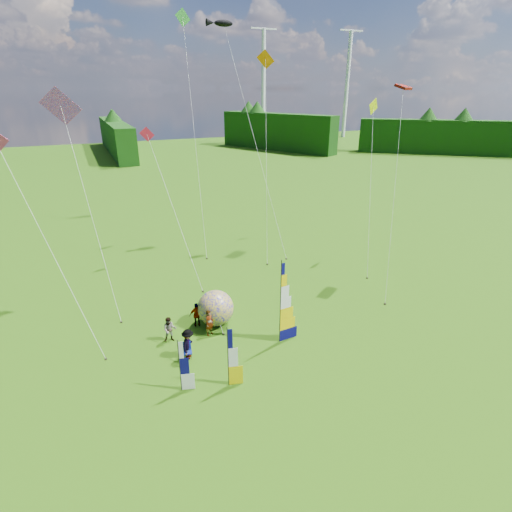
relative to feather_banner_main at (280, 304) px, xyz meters
name	(u,v)px	position (x,y,z in m)	size (l,w,h in m)	color
ground	(302,371)	(-0.13, -3.00, -2.62)	(220.00, 220.00, 0.00)	#3F7510
treeline_ring	(306,308)	(-0.13, -3.00, 1.38)	(210.00, 210.00, 8.00)	#123E0D
turbine_left	(347,86)	(69.87, 92.00, 12.38)	(8.00, 1.20, 30.00)	silver
turbine_right	(263,86)	(44.87, 99.00, 12.38)	(8.00, 1.20, 30.00)	silver
feather_banner_main	(280,304)	(0.00, 0.00, 0.00)	(1.41, 0.10, 5.24)	#090652
side_banner_left	(228,358)	(-4.18, -2.38, -0.91)	(0.95, 0.10, 3.41)	#EECA00
side_banner_far	(180,367)	(-6.53, -1.75, -1.15)	(0.88, 0.10, 2.94)	white
bol_inflatable	(216,308)	(-2.89, 3.49, -1.44)	(2.36, 2.36, 2.36)	#0C058E
spectator_a	(209,323)	(-3.65, 2.46, -1.76)	(0.62, 0.41, 1.71)	#66594C
spectator_b	(170,329)	(-6.08, 2.78, -1.80)	(0.80, 0.39, 1.64)	#66594C
spectator_c	(188,344)	(-5.48, 0.71, -1.69)	(1.19, 0.44, 1.85)	#66594C
spectator_d	(197,315)	(-4.08, 3.75, -1.79)	(0.98, 0.40, 1.66)	#66594C
camp_chair	(187,351)	(-5.57, 0.69, -2.14)	(0.55, 0.55, 0.96)	navy
kite_whale	(254,132)	(5.74, 16.81, 8.02)	(3.91, 13.92, 21.27)	black
kite_rainbow_delta	(89,199)	(-9.31, 9.48, 5.04)	(5.56, 10.76, 15.32)	red
kite_parafoil	(396,181)	(11.17, 3.82, 5.57)	(8.25, 9.61, 16.37)	#BC0A00
small_kite_red	(173,203)	(-3.13, 12.74, 3.30)	(3.60, 11.33, 11.83)	red
small_kite_orange	(266,153)	(5.82, 14.34, 6.42)	(5.75, 9.87, 18.08)	#FF7100
small_kite_yellow	(371,183)	(12.47, 8.01, 4.42)	(6.22, 8.55, 14.09)	#F0FF00
small_kite_pink	(50,242)	(-11.69, 5.16, 3.90)	(6.01, 7.78, 13.04)	#CC3369
small_kite_green	(194,129)	(0.74, 19.21, 8.29)	(4.46, 12.75, 21.81)	green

